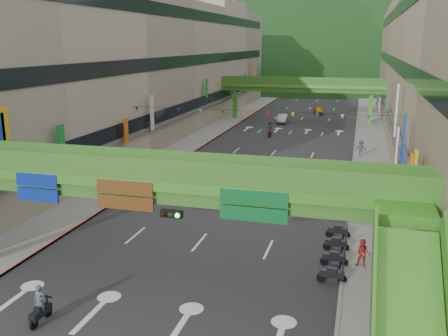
# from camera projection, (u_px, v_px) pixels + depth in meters

# --- Properties ---
(road_slab) EXTENTS (18.00, 140.00, 0.02)m
(road_slab) POSITION_uv_depth(u_px,v_px,m) (286.00, 137.00, 67.71)
(road_slab) COLOR #28282B
(road_slab) RESTS_ON ground
(sidewalk_left) EXTENTS (4.00, 140.00, 0.15)m
(sidewalk_left) POSITION_uv_depth(u_px,v_px,m) (209.00, 133.00, 70.51)
(sidewalk_left) COLOR gray
(sidewalk_left) RESTS_ON ground
(sidewalk_right) EXTENTS (4.00, 140.00, 0.15)m
(sidewalk_right) POSITION_uv_depth(u_px,v_px,m) (370.00, 141.00, 64.87)
(sidewalk_right) COLOR gray
(sidewalk_right) RESTS_ON ground
(curb_left) EXTENTS (0.20, 140.00, 0.18)m
(curb_left) POSITION_uv_depth(u_px,v_px,m) (222.00, 134.00, 70.02)
(curb_left) COLOR #CC5959
(curb_left) RESTS_ON ground
(curb_right) EXTENTS (0.20, 140.00, 0.18)m
(curb_right) POSITION_uv_depth(u_px,v_px,m) (355.00, 140.00, 65.36)
(curb_right) COLOR gray
(curb_right) RESTS_ON ground
(building_row_left) EXTENTS (12.80, 95.00, 19.00)m
(building_row_left) POSITION_uv_depth(u_px,v_px,m) (155.00, 65.00, 70.25)
(building_row_left) COLOR #9E937F
(building_row_left) RESTS_ON ground
(building_row_right) EXTENTS (12.80, 95.00, 19.00)m
(building_row_right) POSITION_uv_depth(u_px,v_px,m) (444.00, 69.00, 60.55)
(building_row_right) COLOR gray
(building_row_right) RESTS_ON ground
(overpass_near) EXTENTS (28.00, 12.27, 7.10)m
(overpass_near) POSITION_uv_depth(u_px,v_px,m) (174.00, 196.00, 24.47)
(overpass_near) COLOR #4C9E2D
(overpass_near) RESTS_ON ground
(overpass_far) EXTENTS (28.00, 2.20, 7.10)m
(overpass_far) POSITION_uv_depth(u_px,v_px,m) (301.00, 88.00, 80.42)
(overpass_far) COLOR #4C9E2D
(overpass_far) RESTS_ON ground
(hill_left) EXTENTS (168.00, 140.00, 112.00)m
(hill_left) POSITION_uv_depth(u_px,v_px,m) (290.00, 79.00, 174.43)
(hill_left) COLOR #1C4419
(hill_left) RESTS_ON ground
(hill_right) EXTENTS (208.00, 176.00, 128.00)m
(hill_right) POSITION_uv_depth(u_px,v_px,m) (406.00, 78.00, 182.88)
(hill_right) COLOR #1C4419
(hill_right) RESTS_ON ground
(bunting_string) EXTENTS (26.00, 0.36, 0.47)m
(bunting_string) POSITION_uv_depth(u_px,v_px,m) (257.00, 113.00, 47.55)
(bunting_string) COLOR black
(bunting_string) RESTS_ON ground
(scooter_rider_near) EXTENTS (0.57, 1.60, 1.88)m
(scooter_rider_near) POSITION_uv_depth(u_px,v_px,m) (40.00, 306.00, 22.72)
(scooter_rider_near) COLOR black
(scooter_rider_near) RESTS_ON ground
(scooter_rider_mid) EXTENTS (0.96, 1.60, 2.14)m
(scooter_rider_mid) POSITION_uv_depth(u_px,v_px,m) (254.00, 188.00, 40.38)
(scooter_rider_mid) COLOR black
(scooter_rider_mid) RESTS_ON ground
(scooter_rider_left) EXTENTS (0.94, 1.60, 1.94)m
(scooter_rider_left) POSITION_uv_depth(u_px,v_px,m) (203.00, 181.00, 42.78)
(scooter_rider_left) COLOR gray
(scooter_rider_left) RESTS_ON ground
(scooter_rider_far) EXTENTS (0.97, 1.59, 2.15)m
(scooter_rider_far) POSITION_uv_depth(u_px,v_px,m) (270.00, 129.00, 68.04)
(scooter_rider_far) COLOR maroon
(scooter_rider_far) RESTS_ON ground
(parked_scooter_row) EXTENTS (1.60, 7.15, 1.08)m
(parked_scooter_row) POSITION_uv_depth(u_px,v_px,m) (335.00, 250.00, 29.69)
(parked_scooter_row) COLOR black
(parked_scooter_row) RESTS_ON ground
(car_silver) EXTENTS (1.59, 4.34, 1.42)m
(car_silver) POSITION_uv_depth(u_px,v_px,m) (283.00, 119.00, 79.81)
(car_silver) COLOR #A3A1A8
(car_silver) RESTS_ON ground
(car_yellow) EXTENTS (2.18, 4.06, 1.31)m
(car_yellow) POSITION_uv_depth(u_px,v_px,m) (319.00, 110.00, 89.90)
(car_yellow) COLOR orange
(car_yellow) RESTS_ON ground
(pedestrian_red) EXTENTS (0.92, 0.78, 1.64)m
(pedestrian_red) POSITION_uv_depth(u_px,v_px,m) (363.00, 256.00, 28.19)
(pedestrian_red) COLOR #AB3226
(pedestrian_red) RESTS_ON ground
(pedestrian_dark) EXTENTS (0.91, 0.41, 1.53)m
(pedestrian_dark) POSITION_uv_depth(u_px,v_px,m) (360.00, 191.00, 40.55)
(pedestrian_dark) COLOR black
(pedestrian_dark) RESTS_ON ground
(pedestrian_blue) EXTENTS (0.92, 0.65, 1.86)m
(pedestrian_blue) POSITION_uv_depth(u_px,v_px,m) (361.00, 150.00, 55.62)
(pedestrian_blue) COLOR #30414F
(pedestrian_blue) RESTS_ON ground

